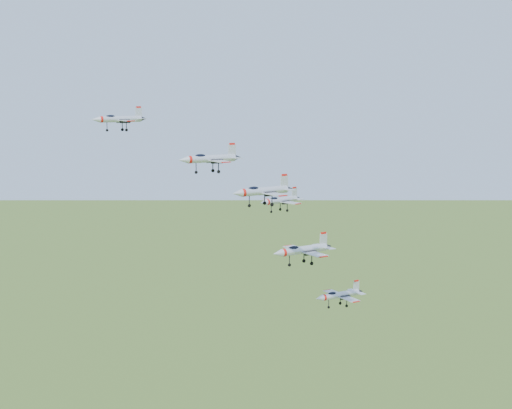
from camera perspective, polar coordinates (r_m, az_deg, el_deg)
jet_lead at (r=130.74m, az=-10.91°, el=6.74°), size 10.54×8.65×2.82m
jet_left_high at (r=122.71m, az=-3.73°, el=3.69°), size 12.05×9.95×3.22m
jet_right_high at (r=110.95m, az=0.53°, el=1.10°), size 11.39×9.34×3.06m
jet_left_low at (r=142.84m, az=1.93°, el=0.34°), size 11.22×9.38×3.00m
jet_right_low at (r=131.18m, az=3.73°, el=-3.64°), size 13.33×10.95×3.57m
jet_trail at (r=143.01m, az=6.67°, el=-7.19°), size 11.65×9.62×3.11m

